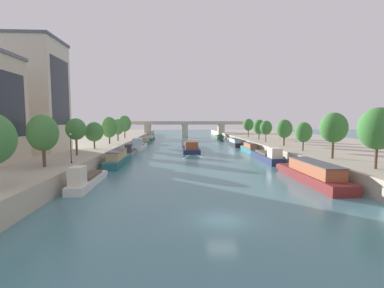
# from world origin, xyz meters

# --- Properties ---
(ground_plane) EXTENTS (400.00, 400.00, 0.00)m
(ground_plane) POSITION_xyz_m (0.00, 0.00, 0.00)
(ground_plane) COLOR teal
(quay_left) EXTENTS (36.00, 170.00, 2.35)m
(quay_left) POSITION_xyz_m (-35.04, 55.00, 1.18)
(quay_left) COLOR #B2A893
(quay_left) RESTS_ON ground
(quay_right) EXTENTS (36.00, 170.00, 2.35)m
(quay_right) POSITION_xyz_m (35.04, 55.00, 1.18)
(quay_right) COLOR #B2A893
(quay_right) RESTS_ON ground
(barge_midriver) EXTENTS (4.42, 22.28, 2.91)m
(barge_midriver) POSITION_xyz_m (-0.10, 52.30, 0.86)
(barge_midriver) COLOR #1E284C
(barge_midriver) RESTS_ON ground
(wake_behind_barge) EXTENTS (5.60, 5.88, 0.03)m
(wake_behind_barge) POSITION_xyz_m (0.02, 38.32, 0.01)
(wake_behind_barge) COLOR silver
(wake_behind_barge) RESTS_ON ground
(moored_boat_left_second) EXTENTS (2.16, 11.80, 3.12)m
(moored_boat_left_second) POSITION_xyz_m (-15.20, 12.32, 0.90)
(moored_boat_left_second) COLOR silver
(moored_boat_left_second) RESTS_ON ground
(moored_boat_left_lone) EXTENTS (2.64, 13.73, 2.81)m
(moored_boat_left_lone) POSITION_xyz_m (-14.78, 28.58, 1.17)
(moored_boat_left_lone) COLOR #23666B
(moored_boat_left_lone) RESTS_ON ground
(moored_boat_left_end) EXTENTS (1.92, 10.03, 2.87)m
(moored_boat_left_end) POSITION_xyz_m (-14.69, 42.43, 0.84)
(moored_boat_left_end) COLOR gray
(moored_boat_left_end) RESTS_ON ground
(moored_boat_left_midway) EXTENTS (3.45, 15.45, 3.33)m
(moored_boat_left_midway) POSITION_xyz_m (-14.53, 56.36, 0.95)
(moored_boat_left_midway) COLOR silver
(moored_boat_left_midway) RESTS_ON ground
(moored_boat_left_gap_after) EXTENTS (2.52, 11.64, 2.21)m
(moored_boat_left_gap_after) POSITION_xyz_m (-14.61, 73.46, 0.92)
(moored_boat_left_gap_after) COLOR #23666B
(moored_boat_left_gap_after) RESTS_ON ground
(moored_boat_left_near) EXTENTS (2.72, 13.47, 2.29)m
(moored_boat_left_near) POSITION_xyz_m (-14.45, 88.95, 0.96)
(moored_boat_left_near) COLOR #235633
(moored_boat_left_near) RESTS_ON ground
(moored_boat_right_end) EXTENTS (3.46, 16.78, 2.87)m
(moored_boat_right_end) POSITION_xyz_m (14.52, 13.18, 1.20)
(moored_boat_right_end) COLOR maroon
(moored_boat_right_end) RESTS_ON ground
(moored_boat_right_gap_after) EXTENTS (3.05, 15.45, 3.18)m
(moored_boat_right_gap_after) POSITION_xyz_m (14.70, 31.78, 0.98)
(moored_boat_right_gap_after) COLOR #1E284C
(moored_boat_right_gap_after) RESTS_ON ground
(moored_boat_right_lone) EXTENTS (2.30, 12.21, 2.40)m
(moored_boat_right_lone) POSITION_xyz_m (15.24, 47.36, 1.01)
(moored_boat_right_lone) COLOR #23666B
(moored_boat_right_lone) RESTS_ON ground
(moored_boat_right_far) EXTENTS (2.72, 13.57, 2.48)m
(moored_boat_right_far) POSITION_xyz_m (14.65, 63.36, 1.04)
(moored_boat_right_far) COLOR black
(moored_boat_right_far) RESTS_ON ground
(moored_boat_right_near) EXTENTS (2.93, 13.16, 2.33)m
(moored_boat_right_near) POSITION_xyz_m (15.27, 78.20, 0.65)
(moored_boat_right_near) COLOR black
(moored_boat_right_near) RESTS_ON ground
(moored_boat_right_downstream) EXTENTS (2.97, 15.42, 2.42)m
(moored_boat_right_downstream) POSITION_xyz_m (15.13, 94.60, 0.69)
(moored_boat_right_downstream) COLOR #235633
(moored_boat_right_downstream) RESTS_ON ground
(tree_left_past_mid) EXTENTS (3.79, 3.79, 6.76)m
(tree_left_past_mid) POSITION_xyz_m (-20.92, 13.63, 6.76)
(tree_left_past_mid) COLOR brown
(tree_left_past_mid) RESTS_ON quay_left
(tree_left_midway) EXTENTS (3.37, 3.37, 6.32)m
(tree_left_midway) POSITION_xyz_m (-20.90, 25.02, 6.81)
(tree_left_midway) COLOR brown
(tree_left_midway) RESTS_ON quay_left
(tree_left_end_of_row) EXTENTS (3.84, 3.84, 5.58)m
(tree_left_end_of_row) POSITION_xyz_m (-21.05, 35.55, 5.90)
(tree_left_end_of_row) COLOR brown
(tree_left_end_of_row) RESTS_ON quay_left
(tree_left_nearest) EXTENTS (3.99, 3.99, 6.76)m
(tree_left_nearest) POSITION_xyz_m (-20.75, 47.27, 6.51)
(tree_left_nearest) COLOR brown
(tree_left_nearest) RESTS_ON quay_left
(tree_left_distant) EXTENTS (3.50, 3.50, 6.25)m
(tree_left_distant) POSITION_xyz_m (-20.63, 56.58, 6.34)
(tree_left_distant) COLOR brown
(tree_left_distant) RESTS_ON quay_left
(tree_left_by_lamp) EXTENTS (4.26, 4.26, 7.41)m
(tree_left_by_lamp) POSITION_xyz_m (-20.96, 68.63, 7.09)
(tree_left_by_lamp) COLOR brown
(tree_left_by_lamp) RESTS_ON quay_left
(tree_right_by_lamp) EXTENTS (4.46, 4.46, 7.62)m
(tree_right_by_lamp) POSITION_xyz_m (20.93, 9.91, 7.35)
(tree_right_by_lamp) COLOR brown
(tree_right_by_lamp) RESTS_ON quay_right
(tree_right_third) EXTENTS (4.10, 4.10, 7.21)m
(tree_right_third) POSITION_xyz_m (20.74, 18.96, 7.19)
(tree_right_third) COLOR brown
(tree_right_third) RESTS_ON quay_right
(tree_right_nearest) EXTENTS (3.23, 3.23, 5.60)m
(tree_right_nearest) POSITION_xyz_m (21.01, 29.47, 5.98)
(tree_right_nearest) COLOR brown
(tree_right_nearest) RESTS_ON quay_right
(tree_right_end_of_row) EXTENTS (3.66, 3.66, 6.12)m
(tree_right_end_of_row) POSITION_xyz_m (21.29, 39.65, 6.31)
(tree_right_end_of_row) COLOR brown
(tree_right_end_of_row) RESTS_ON quay_right
(tree_right_past_mid) EXTENTS (3.21, 3.21, 5.83)m
(tree_right_past_mid) POSITION_xyz_m (20.31, 49.65, 6.26)
(tree_right_past_mid) COLOR brown
(tree_right_past_mid) RESTS_ON quay_right
(tree_right_far) EXTENTS (3.51, 3.51, 6.08)m
(tree_right_far) POSITION_xyz_m (21.36, 59.10, 6.23)
(tree_right_far) COLOR brown
(tree_right_far) RESTS_ON quay_right
(tree_right_midway) EXTENTS (3.60, 3.60, 6.35)m
(tree_right_midway) POSITION_xyz_m (20.86, 69.61, 6.65)
(tree_right_midway) COLOR brown
(tree_right_midway) RESTS_ON quay_right
(lamppost_left_bank) EXTENTS (0.28, 0.28, 4.21)m
(lamppost_left_bank) POSITION_xyz_m (-18.62, 16.56, 4.67)
(lamppost_left_bank) COLOR black
(lamppost_left_bank) RESTS_ON quay_left
(building_left_tall) EXTENTS (14.97, 9.94, 20.99)m
(building_left_tall) POSITION_xyz_m (-32.79, 30.78, 12.86)
(building_left_tall) COLOR beige
(building_left_tall) RESTS_ON quay_left
(bridge_far) EXTENTS (58.09, 4.40, 7.64)m
(bridge_far) POSITION_xyz_m (0.00, 103.54, 4.81)
(bridge_far) COLOR #ADA899
(bridge_far) RESTS_ON ground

